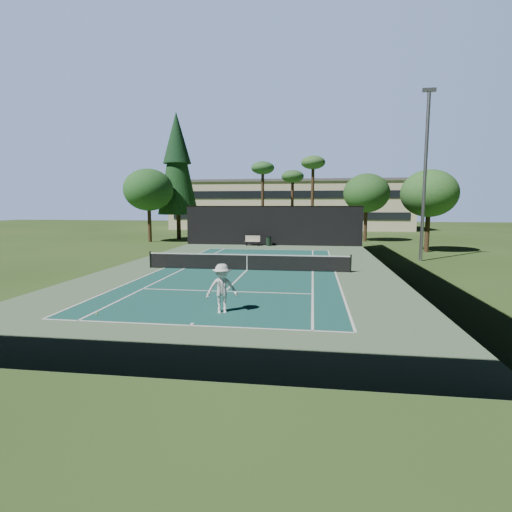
{
  "coord_description": "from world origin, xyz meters",
  "views": [
    {
      "loc": [
        4.05,
        -24.57,
        4.07
      ],
      "look_at": [
        1.0,
        -3.0,
        1.3
      ],
      "focal_mm": 28.0,
      "sensor_mm": 36.0,
      "label": 1
    }
  ],
  "objects_px": {
    "tennis_net": "(247,261)",
    "tennis_ball_c": "(291,262)",
    "player": "(222,289)",
    "tennis_ball_a": "(97,314)",
    "tennis_ball_b": "(232,267)",
    "park_bench": "(253,240)",
    "trash_bin": "(269,241)",
    "tennis_ball_d": "(191,262)"
  },
  "relations": [
    {
      "from": "tennis_ball_b",
      "to": "trash_bin",
      "type": "height_order",
      "value": "trash_bin"
    },
    {
      "from": "tennis_ball_a",
      "to": "tennis_ball_b",
      "type": "xyz_separation_m",
      "value": [
        2.7,
        12.04,
        0.0
      ]
    },
    {
      "from": "tennis_net",
      "to": "tennis_ball_a",
      "type": "relative_size",
      "value": 182.07
    },
    {
      "from": "tennis_ball_d",
      "to": "trash_bin",
      "type": "height_order",
      "value": "trash_bin"
    },
    {
      "from": "player",
      "to": "tennis_ball_b",
      "type": "bearing_deg",
      "value": 78.76
    },
    {
      "from": "tennis_ball_c",
      "to": "trash_bin",
      "type": "height_order",
      "value": "trash_bin"
    },
    {
      "from": "tennis_net",
      "to": "tennis_ball_d",
      "type": "bearing_deg",
      "value": 148.14
    },
    {
      "from": "tennis_ball_c",
      "to": "trash_bin",
      "type": "xyz_separation_m",
      "value": [
        -2.91,
        11.58,
        0.45
      ]
    },
    {
      "from": "tennis_ball_d",
      "to": "park_bench",
      "type": "bearing_deg",
      "value": 78.34
    },
    {
      "from": "tennis_ball_b",
      "to": "tennis_ball_c",
      "type": "bearing_deg",
      "value": 35.59
    },
    {
      "from": "player",
      "to": "tennis_ball_c",
      "type": "distance_m",
      "value": 14.0
    },
    {
      "from": "tennis_ball_b",
      "to": "trash_bin",
      "type": "xyz_separation_m",
      "value": [
        0.89,
        14.3,
        0.44
      ]
    },
    {
      "from": "tennis_ball_a",
      "to": "tennis_ball_c",
      "type": "height_order",
      "value": "tennis_ball_a"
    },
    {
      "from": "trash_bin",
      "to": "park_bench",
      "type": "bearing_deg",
      "value": -179.69
    },
    {
      "from": "tennis_ball_a",
      "to": "tennis_ball_c",
      "type": "relative_size",
      "value": 1.1
    },
    {
      "from": "tennis_net",
      "to": "tennis_ball_c",
      "type": "xyz_separation_m",
      "value": [
        2.61,
        3.74,
        -0.53
      ]
    },
    {
      "from": "tennis_ball_b",
      "to": "tennis_ball_d",
      "type": "height_order",
      "value": "tennis_ball_b"
    },
    {
      "from": "tennis_net",
      "to": "tennis_ball_b",
      "type": "bearing_deg",
      "value": 139.59
    },
    {
      "from": "player",
      "to": "tennis_ball_b",
      "type": "height_order",
      "value": "player"
    },
    {
      "from": "tennis_net",
      "to": "tennis_ball_a",
      "type": "xyz_separation_m",
      "value": [
        -3.89,
        -11.02,
        -0.52
      ]
    },
    {
      "from": "player",
      "to": "park_bench",
      "type": "xyz_separation_m",
      "value": [
        -2.65,
        25.4,
        -0.4
      ]
    },
    {
      "from": "player",
      "to": "park_bench",
      "type": "height_order",
      "value": "player"
    },
    {
      "from": "park_bench",
      "to": "trash_bin",
      "type": "xyz_separation_m",
      "value": [
        1.64,
        0.01,
        -0.07
      ]
    },
    {
      "from": "tennis_ball_b",
      "to": "tennis_ball_c",
      "type": "height_order",
      "value": "tennis_ball_b"
    },
    {
      "from": "tennis_ball_a",
      "to": "trash_bin",
      "type": "distance_m",
      "value": 26.59
    },
    {
      "from": "tennis_net",
      "to": "tennis_ball_c",
      "type": "height_order",
      "value": "tennis_net"
    },
    {
      "from": "tennis_ball_c",
      "to": "park_bench",
      "type": "distance_m",
      "value": 12.44
    },
    {
      "from": "trash_bin",
      "to": "player",
      "type": "bearing_deg",
      "value": -87.72
    },
    {
      "from": "park_bench",
      "to": "tennis_ball_a",
      "type": "bearing_deg",
      "value": -94.24
    },
    {
      "from": "tennis_ball_d",
      "to": "trash_bin",
      "type": "distance_m",
      "value": 13.21
    },
    {
      "from": "tennis_ball_d",
      "to": "tennis_ball_a",
      "type": "bearing_deg",
      "value": -87.41
    },
    {
      "from": "tennis_ball_a",
      "to": "tennis_ball_c",
      "type": "distance_m",
      "value": 16.13
    },
    {
      "from": "player",
      "to": "tennis_ball_a",
      "type": "height_order",
      "value": "player"
    },
    {
      "from": "player",
      "to": "tennis_ball_c",
      "type": "relative_size",
      "value": 29.25
    },
    {
      "from": "tennis_ball_b",
      "to": "tennis_net",
      "type": "bearing_deg",
      "value": -40.41
    },
    {
      "from": "player",
      "to": "tennis_ball_a",
      "type": "relative_size",
      "value": 26.69
    },
    {
      "from": "tennis_ball_a",
      "to": "tennis_ball_b",
      "type": "bearing_deg",
      "value": 77.36
    },
    {
      "from": "tennis_ball_b",
      "to": "park_bench",
      "type": "xyz_separation_m",
      "value": [
        -0.75,
        14.29,
        0.51
      ]
    },
    {
      "from": "trash_bin",
      "to": "tennis_ball_a",
      "type": "bearing_deg",
      "value": -97.76
    },
    {
      "from": "tennis_ball_a",
      "to": "tennis_net",
      "type": "bearing_deg",
      "value": 70.55
    },
    {
      "from": "tennis_net",
      "to": "tennis_ball_a",
      "type": "height_order",
      "value": "tennis_net"
    },
    {
      "from": "park_bench",
      "to": "tennis_net",
      "type": "bearing_deg",
      "value": -82.78
    }
  ]
}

